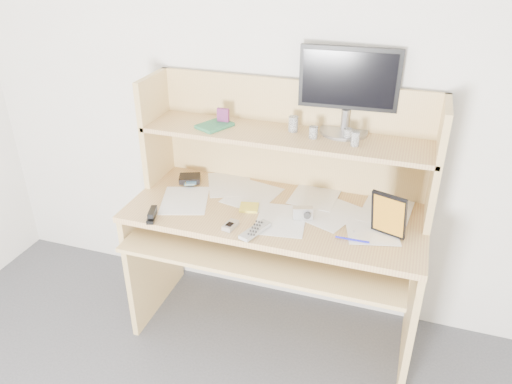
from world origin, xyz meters
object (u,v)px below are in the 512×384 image
(keyboard, at_px, (261,233))
(monitor, at_px, (348,88))
(desk, at_px, (280,212))
(tv_remote, at_px, (255,230))
(game_case, at_px, (389,215))

(keyboard, relative_size, monitor, 1.02)
(monitor, bearing_deg, desk, -146.71)
(desk, relative_size, tv_remote, 8.08)
(keyboard, distance_m, game_case, 0.60)
(desk, bearing_deg, keyboard, -104.78)
(desk, distance_m, monitor, 0.67)
(game_case, bearing_deg, keyboard, -160.26)
(game_case, xyz_separation_m, monitor, (-0.26, 0.34, 0.43))
(keyboard, bearing_deg, desk, 75.32)
(tv_remote, height_order, monitor, monitor)
(tv_remote, xyz_separation_m, game_case, (0.55, 0.15, 0.10))
(tv_remote, xyz_separation_m, monitor, (0.28, 0.49, 0.53))
(keyboard, height_order, game_case, game_case)
(desk, bearing_deg, game_case, -16.56)
(desk, relative_size, monitor, 3.08)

